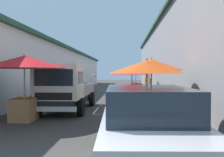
{
  "coord_description": "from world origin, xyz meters",
  "views": [
    {
      "loc": [
        -2.53,
        -1.16,
        1.73
      ],
      "look_at": [
        8.52,
        -0.54,
        1.47
      ],
      "focal_mm": 39.42,
      "sensor_mm": 36.0,
      "label": 1
    }
  ],
  "objects": [
    {
      "name": "ground",
      "position": [
        13.5,
        0.0,
        0.0
      ],
      "size": [
        90.0,
        90.0,
        0.0
      ],
      "primitive_type": "plane",
      "color": "#3D3A38"
    },
    {
      "name": "delivery_truck",
      "position": [
        7.83,
        1.5,
        1.04
      ],
      "size": [
        4.93,
        1.98,
        2.08
      ],
      "color": "black",
      "rests_on": "ground"
    },
    {
      "name": "fruit_stall_far_left",
      "position": [
        12.06,
        -1.55,
        1.69
      ],
      "size": [
        2.54,
        2.54,
        2.2
      ],
      "color": "#9E9EA3",
      "rests_on": "ground"
    },
    {
      "name": "fruit_stall_near_left",
      "position": [
        4.83,
        -1.81,
        1.63
      ],
      "size": [
        2.3,
        2.3,
        2.18
      ],
      "color": "#9E9EA3",
      "rests_on": "ground"
    },
    {
      "name": "hatchback_car",
      "position": [
        2.07,
        -1.58,
        0.74
      ],
      "size": [
        3.98,
        2.06,
        1.45
      ],
      "color": "#ADAFB5",
      "rests_on": "ground"
    },
    {
      "name": "vendor_in_shade",
      "position": [
        13.1,
        -2.58,
        0.95
      ],
      "size": [
        0.53,
        0.45,
        1.65
      ],
      "color": "#665B4C",
      "rests_on": "ground"
    },
    {
      "name": "vendor_by_crates",
      "position": [
        16.65,
        1.37,
        0.95
      ],
      "size": [
        0.44,
        0.55,
        1.65
      ],
      "color": "#665B4C",
      "rests_on": "ground"
    },
    {
      "name": "building_right_concrete",
      "position": [
        15.75,
        -7.41,
        3.12
      ],
      "size": [
        49.8,
        7.5,
        6.23
      ],
      "color": "gray",
      "rests_on": "ground"
    },
    {
      "name": "fruit_stall_far_right",
      "position": [
        18.98,
        -2.02,
        1.76
      ],
      "size": [
        2.45,
        2.45,
        2.32
      ],
      "color": "#9E9EA3",
      "rests_on": "ground"
    },
    {
      "name": "building_left_whitewash",
      "position": [
        15.75,
        7.41,
        2.02
      ],
      "size": [
        49.8,
        7.5,
        4.03
      ],
      "color": "silver",
      "rests_on": "ground"
    },
    {
      "name": "parked_scooter",
      "position": [
        15.17,
        -2.21,
        0.45
      ],
      "size": [
        1.69,
        0.37,
        1.14
      ],
      "color": "black",
      "rests_on": "ground"
    },
    {
      "name": "fruit_stall_near_right",
      "position": [
        7.65,
        -2.2,
        1.86
      ],
      "size": [
        2.58,
        2.58,
        2.37
      ],
      "color": "#9E9EA3",
      "rests_on": "ground"
    },
    {
      "name": "fruit_stall_mid_lane",
      "position": [
        5.98,
        2.43,
        1.88
      ],
      "size": [
        2.89,
        2.89,
        2.42
      ],
      "color": "#9E9EA3",
      "rests_on": "ground"
    }
  ]
}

